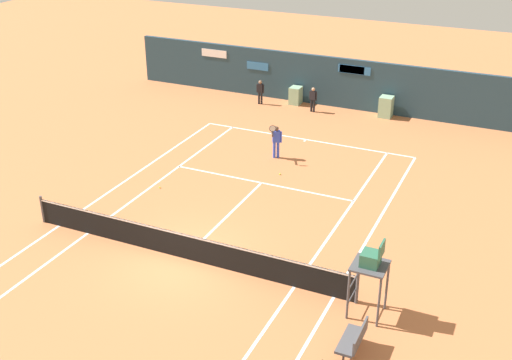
# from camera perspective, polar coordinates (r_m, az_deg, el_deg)

# --- Properties ---
(ground_plane) EXTENTS (80.00, 80.00, 0.01)m
(ground_plane) POSITION_cam_1_polar(r_m,az_deg,el_deg) (22.49, -5.62, -6.15)
(ground_plane) COLOR #C67042
(tennis_net) EXTENTS (12.10, 0.10, 1.07)m
(tennis_net) POSITION_cam_1_polar(r_m,az_deg,el_deg) (21.81, -6.43, -5.73)
(tennis_net) COLOR #4C4C51
(tennis_net) RESTS_ON ground_plane
(sponsor_back_wall) EXTENTS (25.00, 1.02, 2.74)m
(sponsor_back_wall) POSITION_cam_1_polar(r_m,az_deg,el_deg) (35.80, 7.53, 8.42)
(sponsor_back_wall) COLOR #233D4C
(sponsor_back_wall) RESTS_ON ground_plane
(umpire_chair) EXTENTS (1.00, 1.00, 2.50)m
(umpire_chair) POSITION_cam_1_polar(r_m,az_deg,el_deg) (18.77, 10.07, -7.39)
(umpire_chair) COLOR #47474C
(umpire_chair) RESTS_ON ground_plane
(player_bench) EXTENTS (0.54, 1.28, 0.88)m
(player_bench) POSITION_cam_1_polar(r_m,az_deg,el_deg) (17.96, 8.64, -13.69)
(player_bench) COLOR #38383D
(player_bench) RESTS_ON ground_plane
(player_on_baseline) EXTENTS (0.45, 0.80, 1.77)m
(player_on_baseline) POSITION_cam_1_polar(r_m,az_deg,el_deg) (29.07, 1.79, 3.62)
(player_on_baseline) COLOR blue
(player_on_baseline) RESTS_ON ground_plane
(ball_kid_centre_post) EXTENTS (0.45, 0.19, 1.36)m
(ball_kid_centre_post) POSITION_cam_1_polar(r_m,az_deg,el_deg) (36.16, 0.38, 7.90)
(ball_kid_centre_post) COLOR black
(ball_kid_centre_post) RESTS_ON ground_plane
(ball_kid_right_post) EXTENTS (0.45, 0.20, 1.36)m
(ball_kid_right_post) POSITION_cam_1_polar(r_m,az_deg,el_deg) (35.06, 5.05, 7.23)
(ball_kid_right_post) COLOR black
(ball_kid_right_post) RESTS_ON ground_plane
(tennis_ball_mid_court) EXTENTS (0.07, 0.07, 0.07)m
(tennis_ball_mid_court) POSITION_cam_1_polar(r_m,az_deg,el_deg) (27.75, 2.13, 0.53)
(tennis_ball_mid_court) COLOR #CCE033
(tennis_ball_mid_court) RESTS_ON ground_plane
(tennis_ball_near_service_line) EXTENTS (0.07, 0.07, 0.07)m
(tennis_ball_near_service_line) POSITION_cam_1_polar(r_m,az_deg,el_deg) (26.85, -8.49, -0.65)
(tennis_ball_near_service_line) COLOR #CCE033
(tennis_ball_near_service_line) RESTS_ON ground_plane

